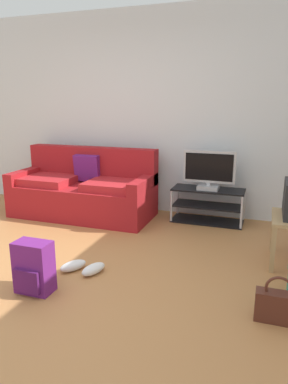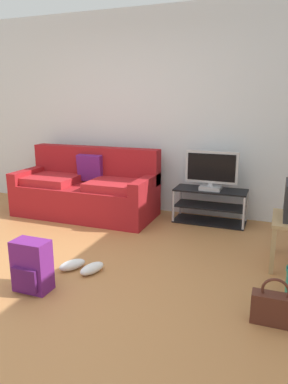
# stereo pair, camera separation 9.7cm
# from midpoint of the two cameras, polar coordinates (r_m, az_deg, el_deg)

# --- Properties ---
(ground_plane) EXTENTS (9.00, 9.80, 0.02)m
(ground_plane) POSITION_cam_midpoint_polar(r_m,az_deg,el_deg) (3.26, -15.45, -14.35)
(ground_plane) COLOR #B27542
(wall_back) EXTENTS (9.00, 0.10, 2.70)m
(wall_back) POSITION_cam_midpoint_polar(r_m,az_deg,el_deg) (5.07, -0.42, 12.30)
(wall_back) COLOR silver
(wall_back) RESTS_ON ground_plane
(couch) EXTENTS (1.88, 0.83, 0.90)m
(couch) POSITION_cam_midpoint_polar(r_m,az_deg,el_deg) (4.97, -9.97, 0.19)
(couch) COLOR maroon
(couch) RESTS_ON ground_plane
(tv_stand) EXTENTS (0.90, 0.38, 0.44)m
(tv_stand) POSITION_cam_midpoint_polar(r_m,az_deg,el_deg) (4.69, 9.45, -2.10)
(tv_stand) COLOR black
(tv_stand) RESTS_ON ground_plane
(flat_tv) EXTENTS (0.65, 0.22, 0.49)m
(flat_tv) POSITION_cam_midpoint_polar(r_m,az_deg,el_deg) (4.56, 9.63, 3.35)
(flat_tv) COLOR #B2B2B7
(flat_tv) RESTS_ON tv_stand
(backpack) EXTENTS (0.30, 0.25, 0.43)m
(backpack) POSITION_cam_midpoint_polar(r_m,az_deg,el_deg) (3.12, -17.89, -11.31)
(backpack) COLOR #661E70
(backpack) RESTS_ON ground_plane
(handbag) EXTENTS (0.31, 0.12, 0.35)m
(handbag) POSITION_cam_midpoint_polar(r_m,az_deg,el_deg) (2.80, 19.38, -16.59)
(handbag) COLOR #4C2319
(handbag) RESTS_ON ground_plane
(sneakers_pair) EXTENTS (0.42, 0.29, 0.09)m
(sneakers_pair) POSITION_cam_midpoint_polar(r_m,az_deg,el_deg) (3.41, -10.41, -11.64)
(sneakers_pair) COLOR white
(sneakers_pair) RESTS_ON ground_plane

